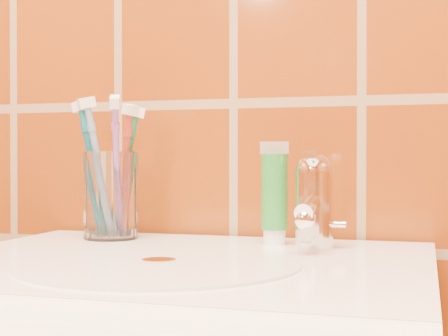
% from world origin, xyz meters
% --- Properties ---
extents(glass_tumbler, '(0.09, 0.09, 0.12)m').
position_xyz_m(glass_tumbler, '(-0.15, 1.11, 0.91)').
color(glass_tumbler, white).
rests_on(glass_tumbler, pedestal_sink).
extents(toothpaste_tube, '(0.04, 0.03, 0.13)m').
position_xyz_m(toothpaste_tube, '(0.08, 1.11, 0.91)').
color(toothpaste_tube, white).
rests_on(toothpaste_tube, pedestal_sink).
extents(faucet, '(0.05, 0.11, 0.12)m').
position_xyz_m(faucet, '(0.14, 1.09, 0.91)').
color(faucet, white).
rests_on(faucet, pedestal_sink).
extents(toothbrush_0, '(0.10, 0.10, 0.21)m').
position_xyz_m(toothbrush_0, '(-0.16, 1.09, 0.95)').
color(toothbrush_0, '#6786B8').
rests_on(toothbrush_0, glass_tumbler).
extents(toothbrush_1, '(0.09, 0.15, 0.21)m').
position_xyz_m(toothbrush_1, '(-0.13, 1.08, 0.95)').
color(toothbrush_1, '#7F4696').
rests_on(toothbrush_1, glass_tumbler).
extents(toothbrush_2, '(0.09, 0.08, 0.20)m').
position_xyz_m(toothbrush_2, '(-0.13, 1.11, 0.94)').
color(toothbrush_2, '#A32E23').
rests_on(toothbrush_2, glass_tumbler).
extents(toothbrush_3, '(0.10, 0.09, 0.20)m').
position_xyz_m(toothbrush_3, '(-0.18, 1.11, 0.95)').
color(toothbrush_3, '#0C586B').
rests_on(toothbrush_3, glass_tumbler).
extents(toothbrush_4, '(0.09, 0.08, 0.19)m').
position_xyz_m(toothbrush_4, '(-0.14, 1.13, 0.94)').
color(toothbrush_4, '#1D6F42').
rests_on(toothbrush_4, glass_tumbler).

